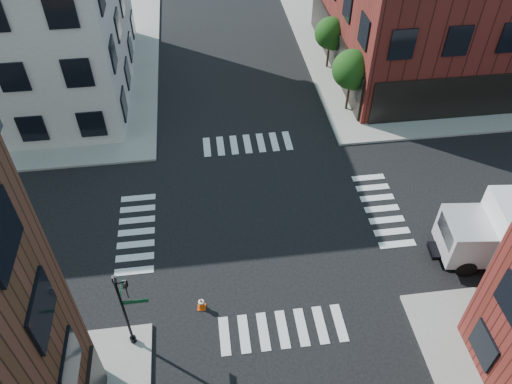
{
  "coord_description": "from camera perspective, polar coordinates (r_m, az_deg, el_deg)",
  "views": [
    {
      "loc": [
        -2.81,
        -19.06,
        20.6
      ],
      "look_at": [
        -0.37,
        -0.27,
        2.5
      ],
      "focal_mm": 35.0,
      "sensor_mm": 36.0,
      "label": 1
    }
  ],
  "objects": [
    {
      "name": "signal_pole",
      "position": [
        21.98,
        -14.77,
        -12.33
      ],
      "size": [
        1.29,
        1.24,
        4.6
      ],
      "color": "black",
      "rests_on": "ground"
    },
    {
      "name": "tree_near",
      "position": [
        35.42,
        10.95,
        13.39
      ],
      "size": [
        2.69,
        2.69,
        4.49
      ],
      "color": "black",
      "rests_on": "ground"
    },
    {
      "name": "ground",
      "position": [
        28.2,
        0.68,
        -3.23
      ],
      "size": [
        120.0,
        120.0,
        0.0
      ],
      "primitive_type": "plane",
      "color": "black",
      "rests_on": "ground"
    },
    {
      "name": "tree_far",
      "position": [
        40.61,
        8.57,
        17.35
      ],
      "size": [
        2.43,
        2.43,
        4.07
      ],
      "color": "black",
      "rests_on": "ground"
    },
    {
      "name": "traffic_cone",
      "position": [
        24.48,
        -6.28,
        -12.53
      ],
      "size": [
        0.44,
        0.44,
        0.72
      ],
      "rotation": [
        0.0,
        0.0,
        -0.13
      ],
      "color": "#D94A09",
      "rests_on": "ground"
    },
    {
      "name": "sidewalk_ne",
      "position": [
        50.92,
        22.25,
        16.81
      ],
      "size": [
        30.0,
        30.0,
        0.15
      ],
      "primitive_type": "cube",
      "color": "gray",
      "rests_on": "ground"
    }
  ]
}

